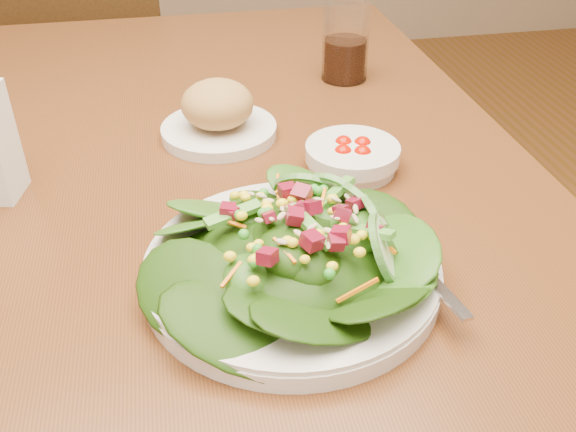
% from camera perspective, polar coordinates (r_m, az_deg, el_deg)
% --- Properties ---
extents(dining_table, '(0.90, 1.40, 0.75)m').
position_cam_1_polar(dining_table, '(0.94, -6.55, -1.22)').
color(dining_table, brown).
rests_on(dining_table, ground_plane).
extents(chair_far, '(0.47, 0.47, 0.96)m').
position_cam_1_polar(chair_far, '(1.91, -16.99, 12.11)').
color(chair_far, '#402710').
rests_on(chair_far, ground_plane).
extents(salad_plate, '(0.31, 0.31, 0.09)m').
position_cam_1_polar(salad_plate, '(0.67, 1.23, -3.24)').
color(salad_plate, silver).
rests_on(salad_plate, dining_table).
extents(bread_plate, '(0.17, 0.17, 0.09)m').
position_cam_1_polar(bread_plate, '(0.95, -6.24, 8.97)').
color(bread_plate, silver).
rests_on(bread_plate, dining_table).
extents(tomato_bowl, '(0.13, 0.13, 0.04)m').
position_cam_1_polar(tomato_bowl, '(0.87, 5.73, 5.29)').
color(tomato_bowl, silver).
rests_on(tomato_bowl, dining_table).
extents(drinking_glass, '(0.08, 0.08, 0.14)m').
position_cam_1_polar(drinking_glass, '(1.15, 5.13, 14.88)').
color(drinking_glass, silver).
rests_on(drinking_glass, dining_table).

